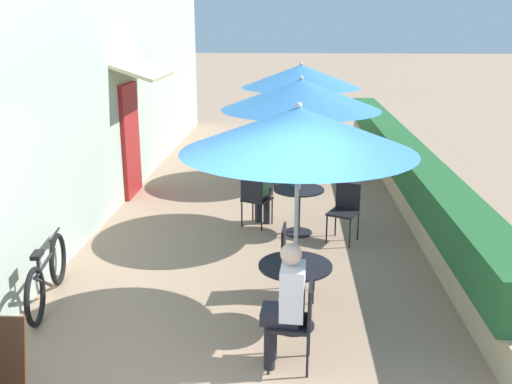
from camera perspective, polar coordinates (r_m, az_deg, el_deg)
The scene contains 20 objects.
cafe_facade_wall at distance 11.39m, azimuth -12.71°, elevation 10.79°, with size 0.98×14.32×4.20m.
planter_hedge at distance 11.44m, azimuth 14.31°, elevation 2.80°, with size 0.60×13.32×1.01m.
patio_table_near at distance 6.11m, azimuth 3.92°, elevation -8.96°, with size 0.78×0.78×0.73m.
patio_umbrella_near at distance 5.60m, azimuth 4.25°, elevation 6.23°, with size 2.35×2.35×2.42m.
cafe_chair_near_left at distance 6.78m, azimuth 3.68°, elevation -6.37°, with size 0.43×0.43×0.87m.
cafe_chair_near_right at distance 5.46m, azimuth 4.23°, elevation -12.36°, with size 0.43×0.43×0.87m.
seated_patron_near_right at distance 5.39m, azimuth 3.06°, elevation -10.72°, with size 0.42×0.35×1.25m.
patio_table_mid at distance 8.78m, azimuth 4.28°, elevation -0.91°, with size 0.78×0.78×0.73m.
patio_umbrella_mid at distance 8.44m, azimuth 4.51°, elevation 9.70°, with size 2.35×2.35×2.42m.
cafe_chair_mid_left at distance 9.03m, azimuth -0.13°, elevation -0.43°, with size 0.53×0.53×0.87m.
seated_patron_mid_left at distance 9.08m, azimuth 0.22°, elevation 0.78°, with size 0.46×0.50×1.25m.
cafe_chair_mid_right at distance 8.59m, azimuth 8.90°, elevation -1.53°, with size 0.53×0.53×0.87m.
coffee_cup_mid at distance 8.81m, azimuth 3.80°, elevation 0.82°, with size 0.07×0.07×0.09m.
patio_table_far at distance 11.66m, azimuth 4.34°, elevation 3.48°, with size 0.78×0.78×0.73m.
patio_umbrella_far at distance 11.41m, azimuth 4.52°, elevation 11.47°, with size 2.35×2.35×2.42m.
cafe_chair_far_left at distance 11.42m, azimuth 0.92°, elevation 3.20°, with size 0.49×0.49×0.87m.
seated_patron_far_left at distance 11.49m, azimuth 0.80°, elevation 4.15°, with size 0.41×0.47×1.25m.
cafe_chair_far_right at distance 11.95m, azimuth 7.61°, elevation 3.65°, with size 0.49×0.49×0.87m.
coffee_cup_far at distance 11.60m, azimuth 3.90°, elevation 4.65°, with size 0.07×0.07×0.09m.
bicycle_leaning at distance 7.11m, azimuth -20.17°, elevation -7.84°, with size 0.32×1.67×0.74m.
Camera 1 is at (0.60, -3.87, 3.15)m, focal length 40.00 mm.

